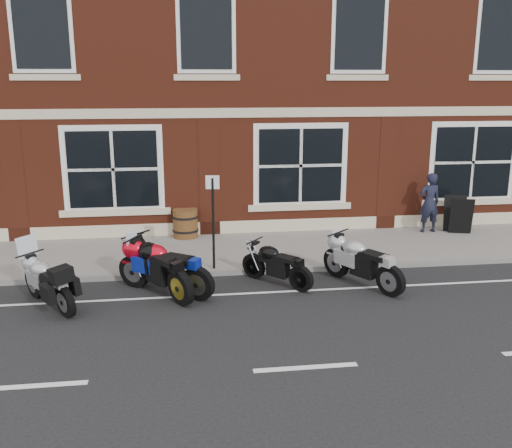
{
  "coord_description": "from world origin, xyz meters",
  "views": [
    {
      "loc": [
        -1.81,
        -10.64,
        4.2
      ],
      "look_at": [
        -0.13,
        1.6,
        1.1
      ],
      "focal_mm": 40.0,
      "sensor_mm": 36.0,
      "label": 1
    }
  ],
  "objects_px": {
    "pedestrian_left": "(429,203)",
    "a_board_sign": "(458,215)",
    "moto_touring_silver": "(48,279)",
    "moto_sport_red": "(164,265)",
    "moto_naked_black": "(276,263)",
    "moto_sport_silver": "(362,260)",
    "moto_sport_black": "(158,265)",
    "parking_sign": "(213,216)",
    "barrel_planter": "(185,223)"
  },
  "relations": [
    {
      "from": "pedestrian_left",
      "to": "moto_sport_silver",
      "type": "bearing_deg",
      "value": 46.35
    },
    {
      "from": "moto_sport_red",
      "to": "barrel_planter",
      "type": "relative_size",
      "value": 2.53
    },
    {
      "from": "moto_sport_red",
      "to": "moto_sport_silver",
      "type": "height_order",
      "value": "moto_sport_red"
    },
    {
      "from": "moto_touring_silver",
      "to": "barrel_planter",
      "type": "height_order",
      "value": "moto_touring_silver"
    },
    {
      "from": "pedestrian_left",
      "to": "a_board_sign",
      "type": "relative_size",
      "value": 1.63
    },
    {
      "from": "moto_touring_silver",
      "to": "parking_sign",
      "type": "distance_m",
      "value": 3.66
    },
    {
      "from": "moto_touring_silver",
      "to": "moto_naked_black",
      "type": "bearing_deg",
      "value": -28.16
    },
    {
      "from": "moto_naked_black",
      "to": "a_board_sign",
      "type": "xyz_separation_m",
      "value": [
        5.63,
        3.08,
        0.15
      ]
    },
    {
      "from": "moto_touring_silver",
      "to": "moto_sport_silver",
      "type": "distance_m",
      "value": 6.3
    },
    {
      "from": "moto_sport_black",
      "to": "a_board_sign",
      "type": "relative_size",
      "value": 2.01
    },
    {
      "from": "moto_sport_red",
      "to": "moto_naked_black",
      "type": "height_order",
      "value": "moto_sport_red"
    },
    {
      "from": "moto_naked_black",
      "to": "moto_sport_red",
      "type": "bearing_deg",
      "value": 143.25
    },
    {
      "from": "moto_touring_silver",
      "to": "moto_sport_red",
      "type": "height_order",
      "value": "moto_touring_silver"
    },
    {
      "from": "moto_naked_black",
      "to": "parking_sign",
      "type": "xyz_separation_m",
      "value": [
        -1.26,
        0.87,
        0.86
      ]
    },
    {
      "from": "moto_sport_red",
      "to": "a_board_sign",
      "type": "xyz_separation_m",
      "value": [
        7.97,
        3.28,
        0.03
      ]
    },
    {
      "from": "barrel_planter",
      "to": "pedestrian_left",
      "type": "bearing_deg",
      "value": -2.92
    },
    {
      "from": "a_board_sign",
      "to": "parking_sign",
      "type": "xyz_separation_m",
      "value": [
        -6.89,
        -2.21,
        0.71
      ]
    },
    {
      "from": "moto_sport_red",
      "to": "moto_naked_black",
      "type": "distance_m",
      "value": 2.35
    },
    {
      "from": "moto_sport_black",
      "to": "parking_sign",
      "type": "relative_size",
      "value": 0.97
    },
    {
      "from": "pedestrian_left",
      "to": "barrel_planter",
      "type": "xyz_separation_m",
      "value": [
        -6.7,
        0.34,
        -0.44
      ]
    },
    {
      "from": "parking_sign",
      "to": "moto_sport_black",
      "type": "bearing_deg",
      "value": -130.33
    },
    {
      "from": "moto_touring_silver",
      "to": "pedestrian_left",
      "type": "distance_m",
      "value": 10.15
    },
    {
      "from": "moto_touring_silver",
      "to": "moto_sport_red",
      "type": "relative_size",
      "value": 0.86
    },
    {
      "from": "pedestrian_left",
      "to": "parking_sign",
      "type": "height_order",
      "value": "parking_sign"
    },
    {
      "from": "barrel_planter",
      "to": "parking_sign",
      "type": "bearing_deg",
      "value": -78.0
    },
    {
      "from": "moto_sport_silver",
      "to": "pedestrian_left",
      "type": "distance_m",
      "value": 4.74
    },
    {
      "from": "moto_sport_red",
      "to": "moto_naked_black",
      "type": "xyz_separation_m",
      "value": [
        2.34,
        0.2,
        -0.12
      ]
    },
    {
      "from": "moto_naked_black",
      "to": "parking_sign",
      "type": "bearing_deg",
      "value": 103.93
    },
    {
      "from": "moto_touring_silver",
      "to": "barrel_planter",
      "type": "distance_m",
      "value": 4.98
    },
    {
      "from": "moto_touring_silver",
      "to": "moto_sport_red",
      "type": "distance_m",
      "value": 2.21
    },
    {
      "from": "moto_sport_red",
      "to": "pedestrian_left",
      "type": "relative_size",
      "value": 1.17
    },
    {
      "from": "moto_sport_black",
      "to": "pedestrian_left",
      "type": "xyz_separation_m",
      "value": [
        7.31,
        3.46,
        0.35
      ]
    },
    {
      "from": "moto_sport_red",
      "to": "moto_sport_silver",
      "type": "relative_size",
      "value": 1.0
    },
    {
      "from": "moto_touring_silver",
      "to": "moto_sport_black",
      "type": "height_order",
      "value": "moto_touring_silver"
    },
    {
      "from": "moto_sport_red",
      "to": "parking_sign",
      "type": "relative_size",
      "value": 0.92
    },
    {
      "from": "moto_sport_red",
      "to": "barrel_planter",
      "type": "xyz_separation_m",
      "value": [
        0.49,
        3.81,
        -0.09
      ]
    },
    {
      "from": "moto_touring_silver",
      "to": "moto_naked_black",
      "type": "distance_m",
      "value": 4.56
    },
    {
      "from": "moto_sport_silver",
      "to": "parking_sign",
      "type": "distance_m",
      "value": 3.35
    },
    {
      "from": "parking_sign",
      "to": "moto_touring_silver",
      "type": "bearing_deg",
      "value": -147.76
    },
    {
      "from": "moto_touring_silver",
      "to": "moto_sport_red",
      "type": "bearing_deg",
      "value": -25.35
    },
    {
      "from": "a_board_sign",
      "to": "barrel_planter",
      "type": "distance_m",
      "value": 7.5
    },
    {
      "from": "pedestrian_left",
      "to": "barrel_planter",
      "type": "bearing_deg",
      "value": -5.98
    },
    {
      "from": "moto_sport_red",
      "to": "parking_sign",
      "type": "bearing_deg",
      "value": -9.53
    },
    {
      "from": "moto_sport_red",
      "to": "parking_sign",
      "type": "distance_m",
      "value": 1.69
    },
    {
      "from": "pedestrian_left",
      "to": "moto_naked_black",
      "type": "bearing_deg",
      "value": 30.95
    },
    {
      "from": "a_board_sign",
      "to": "moto_touring_silver",
      "type": "bearing_deg",
      "value": -143.65
    },
    {
      "from": "pedestrian_left",
      "to": "barrel_planter",
      "type": "height_order",
      "value": "pedestrian_left"
    },
    {
      "from": "moto_naked_black",
      "to": "pedestrian_left",
      "type": "relative_size",
      "value": 0.88
    },
    {
      "from": "moto_naked_black",
      "to": "pedestrian_left",
      "type": "distance_m",
      "value": 5.88
    },
    {
      "from": "moto_sport_black",
      "to": "moto_sport_silver",
      "type": "relative_size",
      "value": 1.05
    }
  ]
}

